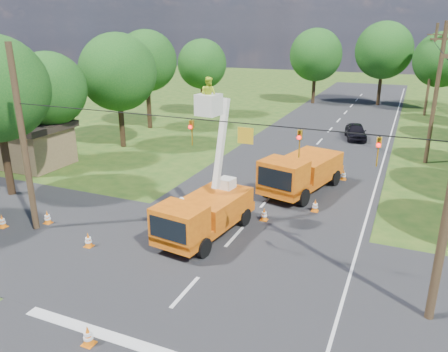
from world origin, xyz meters
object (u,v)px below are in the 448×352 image
at_px(pole_right_mid, 436,94).
at_px(pole_right_far, 431,70).
at_px(bucket_truck, 204,206).
at_px(tree_left_f, 202,64).
at_px(tree_left_d, 118,72).
at_px(traffic_cone_2, 264,214).
at_px(shed, 30,143).
at_px(traffic_cone_5, 47,217).
at_px(traffic_cone_3, 315,206).
at_px(tree_left_e, 146,61).
at_px(traffic_cone_4, 88,240).
at_px(ground_worker, 182,217).
at_px(tree_far_c, 442,60).
at_px(traffic_cone_7, 344,175).
at_px(tree_far_b, 384,50).
at_px(distant_car, 356,131).
at_px(traffic_cone_6, 2,221).
at_px(traffic_cone_0, 88,336).
at_px(tree_left_c, 49,89).
at_px(second_truck, 301,172).
at_px(pole_left, 23,142).
at_px(tree_far_a, 316,55).

distance_m(pole_right_mid, pole_right_far, 20.00).
xyz_separation_m(bucket_truck, tree_left_f, (-13.44, 27.42, 4.10)).
xyz_separation_m(pole_right_mid, tree_left_f, (-23.30, 10.00, 0.58)).
bearing_deg(tree_left_d, pole_right_mid, 12.01).
bearing_deg(traffic_cone_2, shed, 172.14).
bearing_deg(traffic_cone_5, traffic_cone_3, 29.62).
bearing_deg(tree_left_e, traffic_cone_3, -36.12).
relative_size(traffic_cone_3, shed, 0.13).
relative_size(traffic_cone_4, tree_left_d, 0.08).
xyz_separation_m(bucket_truck, traffic_cone_3, (4.25, 5.06, -1.22)).
xyz_separation_m(ground_worker, traffic_cone_4, (-3.35, -2.85, -0.54)).
relative_size(traffic_cone_2, shed, 0.13).
bearing_deg(traffic_cone_5, shed, 139.58).
xyz_separation_m(traffic_cone_5, tree_far_c, (18.89, 41.34, 5.70)).
bearing_deg(traffic_cone_5, pole_right_far, 65.55).
distance_m(bucket_truck, traffic_cone_7, 12.06).
distance_m(pole_right_far, tree_far_b, 7.63).
xyz_separation_m(traffic_cone_3, tree_left_f, (-17.68, 22.36, 5.33)).
distance_m(distant_car, traffic_cone_6, 29.40).
height_order(traffic_cone_5, pole_right_far, pole_right_far).
distance_m(traffic_cone_0, traffic_cone_7, 19.94).
xyz_separation_m(pole_right_mid, tree_left_c, (-25.00, -11.00, 0.33)).
distance_m(second_truck, pole_left, 15.28).
relative_size(traffic_cone_4, tree_left_f, 0.08).
relative_size(ground_worker, pole_left, 0.20).
bearing_deg(pole_right_mid, distant_car, 137.28).
xyz_separation_m(tree_left_f, tree_far_c, (24.30, 12.00, 0.38)).
height_order(traffic_cone_7, tree_left_d, tree_left_d).
distance_m(traffic_cone_3, tree_left_c, 20.08).
bearing_deg(traffic_cone_3, distant_car, 90.52).
xyz_separation_m(distant_car, tree_left_d, (-17.72, -10.34, 5.42)).
bearing_deg(pole_right_far, shed, -129.63).
distance_m(traffic_cone_4, tree_left_e, 25.80).
height_order(bucket_truck, tree_left_c, tree_left_c).
distance_m(distant_car, traffic_cone_0, 31.38).
bearing_deg(pole_right_far, second_truck, -103.43).
height_order(traffic_cone_0, tree_left_f, tree_left_f).
xyz_separation_m(traffic_cone_6, shed, (-6.88, 8.60, 1.26)).
distance_m(traffic_cone_4, traffic_cone_7, 16.86).
distance_m(distant_car, traffic_cone_2, 20.02).
height_order(pole_right_mid, tree_left_f, pole_right_mid).
height_order(ground_worker, traffic_cone_3, ground_worker).
bearing_deg(traffic_cone_6, tree_left_e, 104.11).
height_order(traffic_cone_4, tree_left_e, tree_left_e).
distance_m(ground_worker, traffic_cone_5, 7.16).
relative_size(bucket_truck, tree_far_a, 0.79).
bearing_deg(pole_right_far, tree_left_f, -156.77).
bearing_deg(traffic_cone_6, pole_left, 20.27).
bearing_deg(bucket_truck, traffic_cone_5, -159.10).
height_order(tree_far_b, tree_far_c, tree_far_b).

